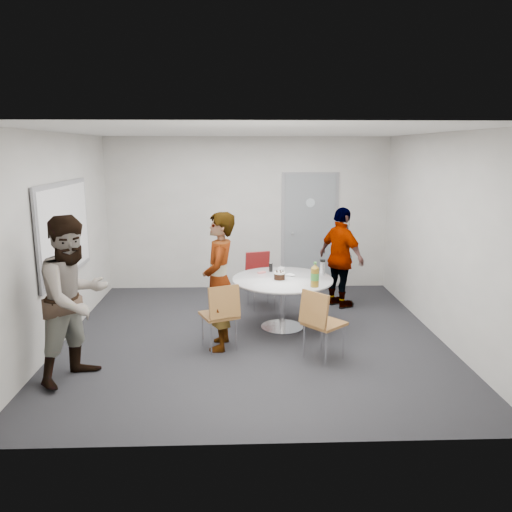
{
  "coord_description": "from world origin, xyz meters",
  "views": [
    {
      "loc": [
        -0.19,
        -6.36,
        2.49
      ],
      "look_at": [
        0.05,
        0.25,
        1.07
      ],
      "focal_mm": 35.0,
      "sensor_mm": 36.0,
      "label": 1
    }
  ],
  "objects_px": {
    "chair_near_left": "(221,311)",
    "person_right": "(341,258)",
    "door": "(309,232)",
    "person_main": "(219,281)",
    "chair_near_right": "(320,318)",
    "table": "(285,285)",
    "chair_far": "(260,274)",
    "person_left": "(75,299)",
    "whiteboard": "(65,230)"
  },
  "relations": [
    {
      "from": "table",
      "to": "chair_near_left",
      "type": "xyz_separation_m",
      "value": [
        -0.86,
        -0.76,
        -0.1
      ]
    },
    {
      "from": "person_right",
      "to": "chair_far",
      "type": "bearing_deg",
      "value": 55.12
    },
    {
      "from": "table",
      "to": "person_left",
      "type": "xyz_separation_m",
      "value": [
        -2.41,
        -1.46,
        0.28
      ]
    },
    {
      "from": "door",
      "to": "chair_far",
      "type": "bearing_deg",
      "value": -130.27
    },
    {
      "from": "whiteboard",
      "to": "person_left",
      "type": "bearing_deg",
      "value": -69.28
    },
    {
      "from": "chair_near_left",
      "to": "chair_near_right",
      "type": "height_order",
      "value": "chair_near_right"
    },
    {
      "from": "chair_far",
      "to": "person_main",
      "type": "distance_m",
      "value": 1.82
    },
    {
      "from": "chair_near_right",
      "to": "person_main",
      "type": "height_order",
      "value": "person_main"
    },
    {
      "from": "whiteboard",
      "to": "person_main",
      "type": "bearing_deg",
      "value": -14.74
    },
    {
      "from": "door",
      "to": "whiteboard",
      "type": "xyz_separation_m",
      "value": [
        -3.56,
        -2.28,
        0.42
      ]
    },
    {
      "from": "door",
      "to": "person_right",
      "type": "relative_size",
      "value": 1.32
    },
    {
      "from": "door",
      "to": "whiteboard",
      "type": "bearing_deg",
      "value": -147.34
    },
    {
      "from": "person_left",
      "to": "person_right",
      "type": "relative_size",
      "value": 1.13
    },
    {
      "from": "chair_far",
      "to": "person_left",
      "type": "bearing_deg",
      "value": 34.69
    },
    {
      "from": "door",
      "to": "table",
      "type": "distance_m",
      "value": 2.3
    },
    {
      "from": "person_main",
      "to": "person_right",
      "type": "distance_m",
      "value": 2.47
    },
    {
      "from": "door",
      "to": "chair_near_left",
      "type": "bearing_deg",
      "value": -117.09
    },
    {
      "from": "door",
      "to": "person_main",
      "type": "height_order",
      "value": "door"
    },
    {
      "from": "door",
      "to": "chair_near_left",
      "type": "xyz_separation_m",
      "value": [
        -1.5,
        -2.93,
        -0.5
      ]
    },
    {
      "from": "table",
      "to": "chair_near_right",
      "type": "relative_size",
      "value": 1.61
    },
    {
      "from": "whiteboard",
      "to": "chair_far",
      "type": "distance_m",
      "value": 3.0
    },
    {
      "from": "chair_near_right",
      "to": "chair_near_left",
      "type": "bearing_deg",
      "value": -146.96
    },
    {
      "from": "door",
      "to": "chair_near_right",
      "type": "bearing_deg",
      "value": -95.75
    },
    {
      "from": "chair_near_left",
      "to": "chair_far",
      "type": "xyz_separation_m",
      "value": [
        0.55,
        1.82,
        0.01
      ]
    },
    {
      "from": "person_main",
      "to": "chair_near_left",
      "type": "bearing_deg",
      "value": 15.05
    },
    {
      "from": "chair_near_left",
      "to": "chair_far",
      "type": "relative_size",
      "value": 0.99
    },
    {
      "from": "table",
      "to": "person_left",
      "type": "relative_size",
      "value": 0.77
    },
    {
      "from": "table",
      "to": "chair_near_left",
      "type": "distance_m",
      "value": 1.15
    },
    {
      "from": "chair_far",
      "to": "whiteboard",
      "type": "bearing_deg",
      "value": 8.59
    },
    {
      "from": "chair_far",
      "to": "person_main",
      "type": "xyz_separation_m",
      "value": [
        -0.58,
        -1.7,
        0.34
      ]
    },
    {
      "from": "chair_near_right",
      "to": "person_left",
      "type": "height_order",
      "value": "person_left"
    },
    {
      "from": "whiteboard",
      "to": "chair_far",
      "type": "bearing_deg",
      "value": 23.99
    },
    {
      "from": "person_main",
      "to": "table",
      "type": "bearing_deg",
      "value": 130.15
    },
    {
      "from": "table",
      "to": "chair_near_right",
      "type": "height_order",
      "value": "table"
    },
    {
      "from": "table",
      "to": "chair_near_left",
      "type": "relative_size",
      "value": 1.61
    },
    {
      "from": "chair_near_left",
      "to": "person_right",
      "type": "height_order",
      "value": "person_right"
    },
    {
      "from": "chair_near_right",
      "to": "whiteboard",
      "type": "bearing_deg",
      "value": -148.06
    },
    {
      "from": "chair_near_right",
      "to": "person_right",
      "type": "height_order",
      "value": "person_right"
    },
    {
      "from": "whiteboard",
      "to": "table",
      "type": "height_order",
      "value": "whiteboard"
    },
    {
      "from": "whiteboard",
      "to": "person_main",
      "type": "relative_size",
      "value": 1.09
    },
    {
      "from": "person_main",
      "to": "person_left",
      "type": "relative_size",
      "value": 0.96
    },
    {
      "from": "chair_far",
      "to": "chair_near_left",
      "type": "bearing_deg",
      "value": 57.65
    },
    {
      "from": "chair_near_right",
      "to": "person_left",
      "type": "bearing_deg",
      "value": -123.47
    },
    {
      "from": "chair_near_left",
      "to": "person_right",
      "type": "relative_size",
      "value": 0.54
    },
    {
      "from": "whiteboard",
      "to": "chair_near_left",
      "type": "height_order",
      "value": "whiteboard"
    },
    {
      "from": "table",
      "to": "person_right",
      "type": "height_order",
      "value": "person_right"
    },
    {
      "from": "person_left",
      "to": "chair_far",
      "type": "bearing_deg",
      "value": -7.89
    },
    {
      "from": "table",
      "to": "person_left",
      "type": "distance_m",
      "value": 2.83
    },
    {
      "from": "chair_near_right",
      "to": "chair_far",
      "type": "distance_m",
      "value": 2.24
    },
    {
      "from": "chair_near_left",
      "to": "person_right",
      "type": "distance_m",
      "value": 2.55
    }
  ]
}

